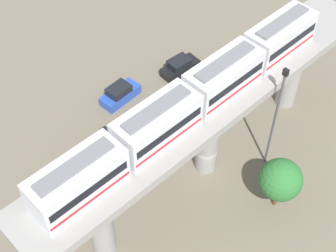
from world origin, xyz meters
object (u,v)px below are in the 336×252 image
at_px(parked_car_blue, 120,94).
at_px(tree_near_viaduct, 281,180).
at_px(parked_car_black, 180,67).
at_px(signal_post, 276,115).
at_px(parked_car_yellow, 104,144).
at_px(train, 192,100).

relative_size(parked_car_blue, tree_near_viaduct, 0.82).
relative_size(parked_car_black, parked_car_blue, 1.00).
xyz_separation_m(parked_car_blue, signal_post, (-15.14, -4.38, 5.39)).
relative_size(parked_car_yellow, signal_post, 0.39).
xyz_separation_m(parked_car_yellow, parked_car_blue, (3.90, -5.26, 0.00)).
xyz_separation_m(tree_near_viaduct, signal_post, (3.41, -3.00, 2.69)).
xyz_separation_m(parked_car_black, signal_post, (-13.82, 2.81, 5.39)).
relative_size(parked_car_black, parked_car_yellow, 0.99).
distance_m(train, signal_post, 8.42).
height_order(train, tree_near_viaduct, train).
height_order(parked_car_blue, signal_post, signal_post).
xyz_separation_m(parked_car_black, parked_car_blue, (1.32, 7.18, 0.00)).
relative_size(train, signal_post, 2.45).
relative_size(train, parked_car_black, 6.36).
bearing_deg(parked_car_yellow, parked_car_blue, -59.37).
height_order(parked_car_yellow, signal_post, signal_post).
xyz_separation_m(parked_car_blue, tree_near_viaduct, (-18.55, -1.37, 2.70)).
relative_size(parked_car_black, signal_post, 0.39).
height_order(train, parked_car_black, train).
height_order(tree_near_viaduct, signal_post, signal_post).
height_order(train, parked_car_yellow, train).
bearing_deg(signal_post, train, 62.65).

